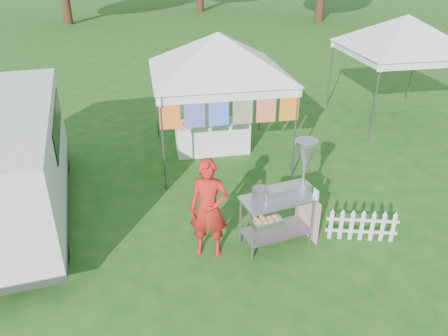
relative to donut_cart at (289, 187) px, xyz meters
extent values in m
plane|color=#194E16|center=(-0.54, 0.17, -1.11)|extent=(120.00, 120.00, 0.00)
cylinder|color=#59595E|center=(-1.96, 2.25, -0.06)|extent=(0.04, 0.04, 2.10)
cylinder|color=#59595E|center=(0.88, 2.25, -0.06)|extent=(0.04, 0.04, 2.10)
cylinder|color=#59595E|center=(-1.96, 5.09, -0.06)|extent=(0.04, 0.04, 2.10)
cylinder|color=#59595E|center=(0.88, 5.09, -0.06)|extent=(0.04, 0.04, 2.10)
cube|color=white|center=(-0.54, 2.25, 0.89)|extent=(3.00, 0.03, 0.22)
cube|color=white|center=(-0.54, 5.09, 0.89)|extent=(3.00, 0.03, 0.22)
pyramid|color=white|center=(-0.54, 3.67, 1.89)|extent=(4.24, 4.24, 0.90)
cylinder|color=#59595E|center=(-0.54, 2.25, 0.97)|extent=(3.00, 0.03, 0.03)
cube|color=#F7311B|center=(-1.79, 2.25, 0.62)|extent=(0.42, 0.01, 0.70)
cube|color=#A517A1|center=(-1.29, 2.25, 0.62)|extent=(0.42, 0.01, 0.70)
cube|color=blue|center=(-0.79, 2.25, 0.62)|extent=(0.42, 0.01, 0.70)
cube|color=#EDA30C|center=(-0.29, 2.25, 0.62)|extent=(0.42, 0.01, 0.70)
cube|color=#D71A5F|center=(0.21, 2.25, 0.62)|extent=(0.42, 0.01, 0.70)
cube|color=#D95118|center=(0.71, 2.25, 0.62)|extent=(0.42, 0.01, 0.70)
cylinder|color=#59595E|center=(3.54, 3.75, -0.06)|extent=(0.04, 0.04, 2.10)
cylinder|color=#59595E|center=(3.54, 6.59, -0.06)|extent=(0.04, 0.04, 2.10)
cylinder|color=#59595E|center=(6.38, 6.59, -0.06)|extent=(0.04, 0.04, 2.10)
cube|color=white|center=(4.96, 3.75, 0.89)|extent=(3.00, 0.03, 0.22)
cube|color=white|center=(4.96, 6.59, 0.89)|extent=(3.00, 0.03, 0.22)
pyramid|color=white|center=(4.96, 5.17, 1.89)|extent=(4.24, 4.24, 0.90)
cylinder|color=#59595E|center=(4.96, 3.75, 0.97)|extent=(3.00, 0.03, 0.03)
cylinder|color=gray|center=(-0.70, -0.39, -0.65)|extent=(0.05, 0.05, 0.92)
cylinder|color=gray|center=(0.40, -0.17, -0.65)|extent=(0.05, 0.05, 0.92)
cylinder|color=gray|center=(-0.80, 0.11, -0.65)|extent=(0.05, 0.05, 0.92)
cylinder|color=gray|center=(0.30, 0.33, -0.65)|extent=(0.05, 0.05, 0.92)
cube|color=gray|center=(-0.20, -0.03, -0.85)|extent=(1.25, 0.80, 0.02)
cube|color=#B7B7BC|center=(-0.20, -0.03, -0.19)|extent=(1.32, 0.84, 0.04)
cube|color=#B7B7BC|center=(-0.03, 0.06, -0.10)|extent=(0.90, 0.42, 0.15)
cube|color=gray|center=(-0.51, -0.04, -0.06)|extent=(0.24, 0.26, 0.22)
cylinder|color=gray|center=(0.29, 0.12, 0.27)|extent=(0.06, 0.06, 0.92)
cone|color=#B7B7BC|center=(0.29, 0.12, 0.52)|extent=(0.43, 0.43, 0.41)
cylinder|color=#B7B7BC|center=(0.29, 0.12, 0.75)|extent=(0.46, 0.46, 0.06)
cube|color=#B7B7BC|center=(-0.52, -0.49, -0.29)|extent=(0.54, 0.40, 0.10)
cube|color=#C78691|center=(0.41, 0.09, -0.65)|extent=(0.17, 0.75, 0.83)
cube|color=white|center=(0.41, -0.20, -0.07)|extent=(0.04, 0.14, 0.18)
imported|color=red|center=(-1.38, -0.06, -0.23)|extent=(0.73, 0.58, 1.76)
cube|color=#59595E|center=(-4.95, 1.74, -0.75)|extent=(2.69, 5.45, 0.12)
cube|color=silver|center=(-5.21, 3.95, -0.28)|extent=(2.04, 0.95, 0.93)
cube|color=black|center=(-3.98, 2.48, 0.50)|extent=(0.35, 2.84, 0.57)
cube|color=black|center=(-5.25, 4.34, 0.50)|extent=(1.76, 0.24, 0.57)
cylinder|color=black|center=(-3.85, 0.19, -0.76)|extent=(0.31, 0.73, 0.71)
cylinder|color=black|center=(-4.23, 3.49, -0.76)|extent=(0.31, 0.73, 0.71)
cube|color=silver|center=(0.81, -0.09, -0.83)|extent=(0.07, 0.04, 0.56)
cube|color=silver|center=(0.98, -0.14, -0.83)|extent=(0.07, 0.04, 0.56)
cube|color=silver|center=(1.16, -0.18, -0.83)|extent=(0.07, 0.04, 0.56)
cube|color=silver|center=(1.33, -0.23, -0.83)|extent=(0.07, 0.04, 0.56)
cube|color=silver|center=(1.50, -0.28, -0.83)|extent=(0.07, 0.04, 0.56)
cube|color=silver|center=(1.68, -0.33, -0.83)|extent=(0.07, 0.04, 0.56)
cube|color=silver|center=(1.85, -0.38, -0.83)|extent=(0.07, 0.04, 0.56)
cube|color=silver|center=(1.33, -0.23, -0.93)|extent=(1.22, 0.37, 0.05)
cube|color=silver|center=(1.33, -0.23, -0.69)|extent=(1.22, 0.37, 0.05)
cube|color=white|center=(-0.66, 3.91, -0.72)|extent=(1.80, 0.70, 0.78)
camera|label=1|loc=(-2.26, -6.01, 3.69)|focal=35.00mm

